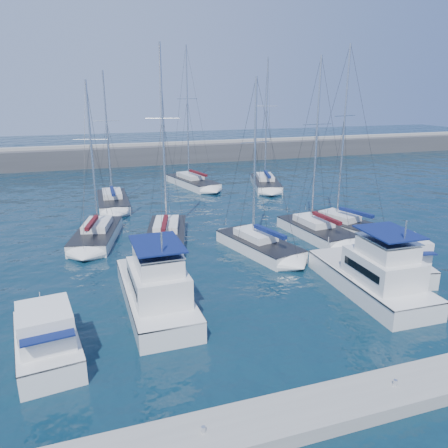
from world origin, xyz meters
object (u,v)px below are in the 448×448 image
object	(u,v)px
motor_yacht_port_outer	(47,341)
sailboat_mid_b	(166,234)
sailboat_mid_d	(316,230)
sailboat_mid_a	(97,235)
sailboat_back_b	(192,182)
motor_yacht_port_inner	(156,291)
sailboat_mid_c	(259,245)
sailboat_back_c	(265,183)
motor_yacht_stbd_outer	(403,262)
sailboat_mid_e	(343,225)
motor_yacht_stbd_inner	(374,277)
sailboat_back_a	(113,201)

from	to	relation	value
motor_yacht_port_outer	sailboat_mid_b	xyz separation A→B (m)	(8.47, 14.81, -0.41)
sailboat_mid_b	sailboat_mid_d	distance (m)	12.69
sailboat_mid_a	sailboat_back_b	distance (m)	22.61
motor_yacht_port_inner	sailboat_mid_a	size ratio (longest dim) A/B	0.74
motor_yacht_port_outer	sailboat_mid_d	world-z (taller)	sailboat_mid_d
motor_yacht_port_outer	motor_yacht_port_inner	world-z (taller)	motor_yacht_port_inner
sailboat_mid_d	sailboat_mid_c	bearing A→B (deg)	-168.86
sailboat_mid_c	sailboat_back_c	xyz separation A→B (m)	(9.98, 21.46, 0.02)
motor_yacht_stbd_outer	sailboat_back_c	size ratio (longest dim) A/B	0.36
sailboat_mid_c	motor_yacht_stbd_outer	bearing A→B (deg)	-59.06
motor_yacht_port_outer	motor_yacht_port_inner	xyz separation A→B (m)	(5.62, 3.25, 0.19)
sailboat_back_b	sailboat_mid_b	bearing A→B (deg)	-123.56
motor_yacht_stbd_outer	sailboat_back_b	bearing A→B (deg)	114.48
motor_yacht_stbd_outer	motor_yacht_port_inner	bearing A→B (deg)	-168.07
sailboat_mid_b	motor_yacht_port_outer	bearing A→B (deg)	-105.10
motor_yacht_port_inner	sailboat_mid_e	xyz separation A→B (m)	(18.24, 9.24, -0.59)
motor_yacht_port_inner	sailboat_back_b	xyz separation A→B (m)	(10.32, 31.91, -0.59)
motor_yacht_stbd_inner	sailboat_mid_b	distance (m)	17.09
motor_yacht_stbd_inner	motor_yacht_stbd_outer	distance (m)	4.06
motor_yacht_port_outer	sailboat_mid_a	xyz separation A→B (m)	(3.00, 16.63, -0.44)
sailboat_mid_b	sailboat_back_a	distance (m)	13.51
sailboat_mid_e	sailboat_mid_a	bearing A→B (deg)	150.19
motor_yacht_stbd_outer	sailboat_mid_a	distance (m)	23.65
motor_yacht_port_inner	motor_yacht_port_outer	bearing A→B (deg)	-150.51
sailboat_mid_c	sailboat_mid_d	distance (m)	6.36
sailboat_back_a	sailboat_mid_a	bearing A→B (deg)	-99.44
sailboat_mid_e	motor_yacht_port_inner	bearing A→B (deg)	-171.72
motor_yacht_stbd_outer	sailboat_mid_c	bearing A→B (deg)	149.24
sailboat_back_b	sailboat_back_c	distance (m)	9.51
motor_yacht_port_outer	sailboat_back_c	size ratio (longest dim) A/B	0.38
motor_yacht_stbd_inner	sailboat_back_a	distance (m)	30.04
motor_yacht_port_inner	sailboat_back_c	world-z (taller)	sailboat_back_c
motor_yacht_port_outer	motor_yacht_stbd_inner	xyz separation A→B (m)	(18.50, 0.99, 0.19)
motor_yacht_stbd_inner	sailboat_mid_c	distance (m)	9.81
sailboat_back_b	sailboat_mid_e	bearing A→B (deg)	-84.15
sailboat_mid_b	sailboat_back_c	xyz separation A→B (m)	(16.25, 16.66, 0.00)
motor_yacht_stbd_inner	sailboat_mid_d	world-z (taller)	sailboat_mid_d
motor_yacht_port_inner	sailboat_mid_b	distance (m)	11.92
sailboat_back_a	sailboat_mid_d	bearing A→B (deg)	-44.14
sailboat_mid_c	sailboat_mid_e	world-z (taller)	sailboat_mid_e
motor_yacht_stbd_inner	sailboat_mid_e	xyz separation A→B (m)	(5.36, 11.51, -0.59)
motor_yacht_port_outer	sailboat_mid_c	size ratio (longest dim) A/B	0.46
sailboat_back_b	sailboat_back_c	size ratio (longest dim) A/B	1.09
sailboat_mid_a	sailboat_mid_e	world-z (taller)	sailboat_mid_e
motor_yacht_stbd_outer	sailboat_mid_b	world-z (taller)	sailboat_mid_b
motor_yacht_stbd_inner	sailboat_mid_d	size ratio (longest dim) A/B	0.62
motor_yacht_port_inner	sailboat_mid_d	size ratio (longest dim) A/B	0.65
sailboat_mid_b	sailboat_mid_d	xyz separation A→B (m)	(12.35, -2.93, -0.00)
motor_yacht_stbd_inner	sailboat_back_a	world-z (taller)	sailboat_back_a
motor_yacht_stbd_outer	sailboat_mid_d	distance (m)	9.23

